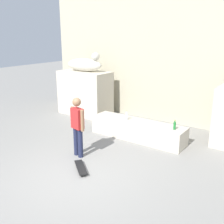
{
  "coord_description": "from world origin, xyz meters",
  "views": [
    {
      "loc": [
        4.03,
        -4.1,
        3.33
      ],
      "look_at": [
        -0.28,
        2.03,
        1.1
      ],
      "focal_mm": 43.12,
      "sensor_mm": 36.0,
      "label": 1
    }
  ],
  "objects": [
    {
      "name": "ground_plane",
      "position": [
        0.0,
        0.0,
        0.0
      ],
      "size": [
        40.0,
        40.0,
        0.0
      ],
      "primitive_type": "plane",
      "color": "gray"
    },
    {
      "name": "facade_wall",
      "position": [
        0.0,
        5.47,
        2.85
      ],
      "size": [
        10.8,
        0.6,
        5.71
      ],
      "primitive_type": "cube",
      "color": "#B6AF95",
      "rests_on": "ground_plane"
    },
    {
      "name": "pedestal_left",
      "position": [
        -3.19,
        4.21,
        0.9
      ],
      "size": [
        2.15,
        1.12,
        1.8
      ],
      "primitive_type": "cube",
      "color": "beige",
      "rests_on": "ground_plane"
    },
    {
      "name": "statue_reclining_left",
      "position": [
        -3.15,
        4.22,
        2.09
      ],
      "size": [
        1.65,
        0.71,
        0.78
      ],
      "rotation": [
        0.0,
        0.0,
        0.1
      ],
      "color": "beige",
      "rests_on": "pedestal_left"
    },
    {
      "name": "ledge_block",
      "position": [
        0.0,
        3.06,
        0.29
      ],
      "size": [
        3.15,
        0.79,
        0.58
      ],
      "primitive_type": "cube",
      "color": "beige",
      "rests_on": "ground_plane"
    },
    {
      "name": "skater",
      "position": [
        -0.69,
        0.99,
        0.92
      ],
      "size": [
        0.53,
        0.28,
        1.67
      ],
      "rotation": [
        0.0,
        0.0,
        6.05
      ],
      "color": "#1E233F",
      "rests_on": "ground_plane"
    },
    {
      "name": "skateboard",
      "position": [
        -0.11,
        0.42,
        0.06
      ],
      "size": [
        0.75,
        0.65,
        0.08
      ],
      "rotation": [
        0.0,
        0.0,
        5.61
      ],
      "color": "black",
      "rests_on": "ground_plane"
    },
    {
      "name": "bottle_green",
      "position": [
        1.26,
        3.04,
        0.7
      ],
      "size": [
        0.07,
        0.07,
        0.3
      ],
      "color": "#1E722D",
      "rests_on": "ledge_block"
    },
    {
      "name": "bottle_clear",
      "position": [
        -0.39,
        3.01,
        0.71
      ],
      "size": [
        0.08,
        0.08,
        0.31
      ],
      "color": "silver",
      "rests_on": "ledge_block"
    }
  ]
}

